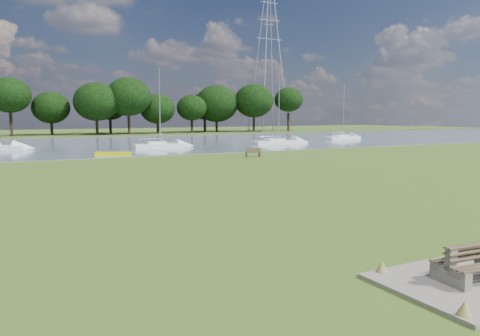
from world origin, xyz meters
name	(u,v)px	position (x,y,z in m)	size (l,w,h in m)	color
ground	(221,194)	(0.00, 0.00, 0.00)	(220.00, 220.00, 0.00)	olive
river	(83,145)	(0.00, 42.00, 0.00)	(220.00, 40.00, 0.10)	slate
far_bank	(56,135)	(0.00, 72.00, 0.00)	(220.00, 20.00, 0.40)	#4C6626
concrete_pad	(473,282)	(0.00, -14.00, 0.05)	(4.20, 3.20, 0.10)	gray
bench_pair	(474,264)	(0.00, -14.00, 0.49)	(1.84, 1.17, 0.95)	gray
riverbank_bench	(253,152)	(11.28, 16.92, 0.44)	(1.49, 0.75, 0.88)	brown
kayak	(113,154)	(-0.04, 24.00, 0.22)	(3.36, 0.78, 0.34)	#E2D905
pylon	(269,39)	(44.66, 70.00, 20.44)	(6.60, 4.63, 33.05)	#989FAA
sailboat_1	(278,141)	(22.76, 30.88, 0.49)	(7.06, 2.23, 8.43)	white
sailboat_3	(342,136)	(38.11, 36.51, 0.51)	(6.29, 2.25, 8.60)	white
sailboat_5	(160,144)	(6.94, 31.43, 0.53)	(6.23, 1.90, 9.12)	white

